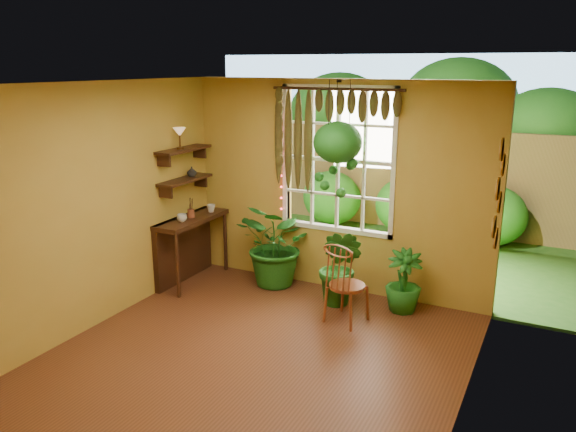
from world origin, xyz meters
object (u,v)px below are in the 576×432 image
Objects in this scene: windsor_chair at (345,296)px; potted_plant_mid at (340,267)px; potted_plant_left at (278,245)px; counter_ledge at (186,241)px; hanging_basket at (338,148)px.

windsor_chair is 1.12× the size of potted_plant_mid.
counter_ledge is at bearing -163.14° from potted_plant_left.
counter_ledge is 1.22× the size of potted_plant_mid.
potted_plant_mid is at bearing -13.58° from potted_plant_left.
hanging_basket reaches higher than potted_plant_left.
potted_plant_left is (-1.20, 0.64, 0.25)m from windsor_chair.
potted_plant_left is 1.00m from potted_plant_mid.
potted_plant_left is at bearing 16.86° from counter_ledge.
windsor_chair reaches higher than counter_ledge.
windsor_chair is at bearing -6.42° from counter_ledge.
potted_plant_mid is 1.43m from hanging_basket.
windsor_chair is at bearing -60.99° from potted_plant_mid.
windsor_chair is (2.41, -0.27, -0.23)m from counter_ledge.
hanging_basket is (-0.37, 0.60, 1.58)m from windsor_chair.
counter_ledge is 2.47m from hanging_basket.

